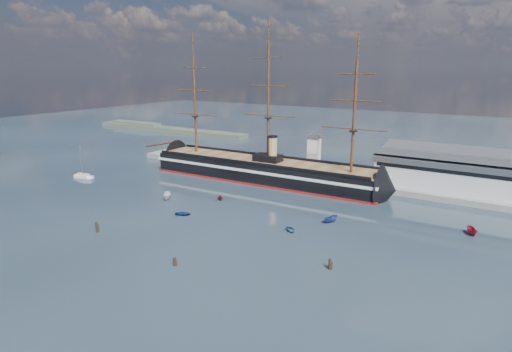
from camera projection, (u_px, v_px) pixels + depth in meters
The scene contains 16 objects.
ground at pixel (262, 199), 138.79m from camera, with size 600.00×600.00×0.00m, color #1B2731.
quay at pixel (333, 179), 163.23m from camera, with size 180.00×18.00×2.00m, color slate.
warehouse at pixel (477, 173), 139.92m from camera, with size 63.00×21.00×11.60m.
quay_tower at pixel (314, 154), 161.91m from camera, with size 5.00×5.00×15.00m.
shoreline at pixel (158, 128), 287.81m from camera, with size 120.00×10.00×4.00m.
warship at pixel (259, 170), 161.04m from camera, with size 113.06×18.32×53.94m.
sailboat at pixel (84, 176), 164.69m from camera, with size 8.32×3.52×12.90m.
motorboat_a at pixel (167, 200), 138.16m from camera, with size 7.16×2.62×2.86m, color silver.
motorboat_b at pixel (183, 215), 123.93m from camera, with size 2.88×1.15×1.34m, color navy.
motorboat_c at pixel (331, 223), 118.05m from camera, with size 5.81×2.13×2.32m, color navy.
motorboat_d at pixel (220, 200), 137.96m from camera, with size 5.44×2.36×2.00m, color maroon.
motorboat_e at pixel (290, 231), 111.89m from camera, with size 2.59×1.04×1.21m, color navy.
motorboat_f at pixel (472, 235), 109.60m from camera, with size 5.72×2.10×2.29m, color maroon.
piling_near_left at pixel (97, 232), 111.21m from camera, with size 0.64×0.64×3.51m, color black.
piling_near_mid at pixel (175, 266), 92.66m from camera, with size 0.64×0.64×2.57m, color black.
piling_far_right at pixel (330, 269), 91.01m from camera, with size 0.64×0.64×3.12m, color black.
Camera 1 is at (68.49, -73.41, 42.08)m, focal length 30.00 mm.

